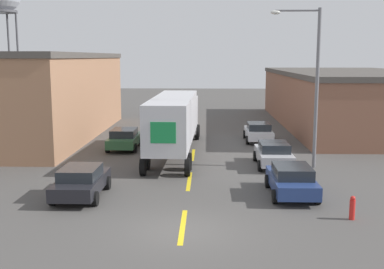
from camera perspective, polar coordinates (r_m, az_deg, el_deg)
name	(u,v)px	position (r m, az deg, el deg)	size (l,w,h in m)	color
ground_plane	(182,231)	(17.97, -1.18, -11.34)	(160.00, 160.00, 0.00)	#4C4947
road_centerline	(189,181)	(24.79, -0.33, -5.53)	(0.20, 17.11, 0.01)	yellow
warehouse_left	(24,95)	(40.65, -19.27, 4.46)	(11.72, 22.10, 6.61)	#9E7051
warehouse_right	(350,98)	(46.60, 18.27, 4.08)	(12.56, 26.92, 5.04)	brown
semi_truck	(176,118)	(31.74, -1.95, 1.94)	(3.00, 14.82, 3.84)	silver
parked_car_left_far	(124,138)	(33.41, -8.02, -0.47)	(2.06, 4.24, 1.42)	#2D5B38
parked_car_right_near	(292,180)	(22.56, 11.72, -5.26)	(2.06, 4.24, 1.42)	navy
parked_car_left_near	(81,181)	(22.42, -12.99, -5.40)	(2.06, 4.24, 1.42)	black
parked_car_right_mid	(274,154)	(28.35, 9.65, -2.24)	(2.06, 4.24, 1.42)	#B2B2B7
parked_car_right_far	(259,132)	(36.47, 7.89, 0.35)	(2.06, 4.24, 1.42)	silver
street_lamp	(312,77)	(27.90, 14.01, 6.60)	(2.81, 0.32, 8.96)	slate
fire_hydrant	(352,208)	(20.00, 18.47, -8.24)	(0.22, 0.22, 0.95)	red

